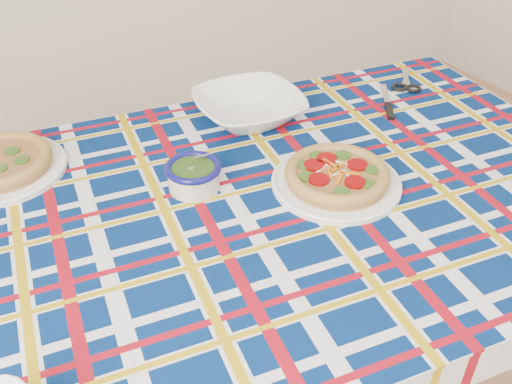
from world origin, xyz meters
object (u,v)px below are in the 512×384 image
main_focaccia_plate (337,175)px  pesto_bowl (193,174)px  dining_table (269,225)px  serving_bowl (249,108)px

main_focaccia_plate → pesto_bowl: 0.33m
dining_table → main_focaccia_plate: 0.20m
main_focaccia_plate → pesto_bowl: bearing=150.4°
dining_table → pesto_bowl: bearing=143.9°
dining_table → serving_bowl: serving_bowl is taller
pesto_bowl → serving_bowl: (0.28, 0.22, -0.00)m
main_focaccia_plate → serving_bowl: size_ratio=1.07×
main_focaccia_plate → serving_bowl: bearing=91.9°
dining_table → pesto_bowl: 0.22m
serving_bowl → pesto_bowl: bearing=-142.0°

